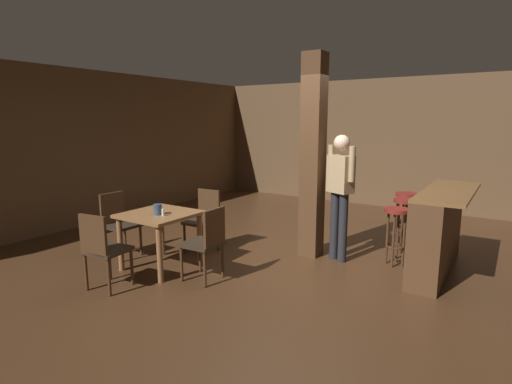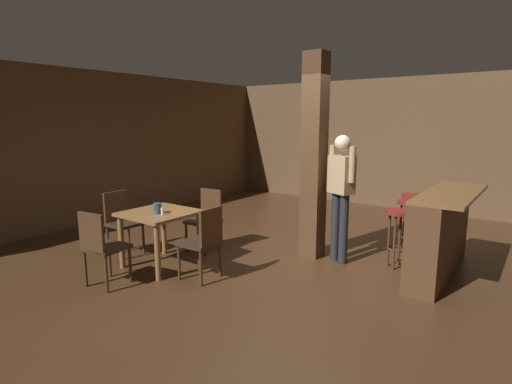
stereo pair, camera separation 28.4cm
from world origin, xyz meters
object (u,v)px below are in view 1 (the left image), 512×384
Objects in this scene: napkin_cup at (158,209)px; bar_stool_mid at (405,213)px; chair_west at (118,221)px; standing_person at (340,189)px; bar_stool_far at (407,205)px; dining_table at (160,223)px; chair_south at (102,247)px; salt_shaker at (163,212)px; chair_east at (207,240)px; bar_counter at (437,230)px; chair_north at (204,217)px; bar_stool_near at (396,223)px.

bar_stool_mid is (2.43, 2.48, -0.22)m from napkin_cup.
chair_west is 3.13m from standing_person.
dining_table is at bearing -127.92° from bar_stool_far.
salt_shaker is at bearing 76.97° from chair_south.
standing_person reaches higher than napkin_cup.
standing_person is at bearing 40.25° from dining_table.
bar_stool_far is (1.58, 3.05, 0.07)m from chair_east.
napkin_cup is at bearing -5.91° from chair_west.
bar_counter is 2.35× the size of bar_stool_far.
bar_counter is (3.87, 1.84, 0.03)m from chair_west.
standing_person is 1.65m from bar_stool_far.
chair_east is at bearing -0.52° from chair_west.
napkin_cup is at bearing -134.45° from bar_stool_mid.
chair_north is 2.68m from bar_stool_near.
napkin_cup is at bearing 84.42° from chair_south.
standing_person reaches higher than dining_table.
chair_north is 0.98m from napkin_cup.
salt_shaker is 0.11× the size of bar_stool_mid.
bar_stool_mid is at bearing 134.43° from bar_counter.
napkin_cup is 0.17× the size of bar_stool_near.
bar_stool_mid is (2.49, 2.39, -0.02)m from dining_table.
bar_stool_near is 1.28m from bar_stool_far.
bar_stool_mid reaches higher than dining_table.
chair_north is 1.00× the size of chair_south.
salt_shaker reaches higher than bar_stool_far.
salt_shaker is at bearing -125.14° from bar_stool_far.
chair_north is 3.16m from bar_counter.
chair_south is at bearing -90.94° from dining_table.
chair_west is 9.95× the size of salt_shaker.
bar_counter reaches higher than chair_east.
bar_counter is at bearing 14.37° from standing_person.
bar_counter is 1.36m from bar_stool_far.
standing_person is at bearing 52.56° from chair_south.
bar_stool_far is (2.21, 3.14, -0.21)m from salt_shaker.
bar_stool_mid is (-0.04, 0.62, 0.01)m from bar_stool_near.
standing_person is at bearing 42.76° from napkin_cup.
chair_north reaches higher than bar_stool_far.
bar_stool_mid is at bearing 93.90° from bar_stool_near.
standing_person is at bearing 44.60° from salt_shaker.
chair_north is 1.15m from chair_east.
bar_stool_near is (2.51, 0.92, 0.07)m from chair_north.
bar_counter is (1.20, 0.31, -0.46)m from standing_person.
salt_shaker is (-0.63, -0.09, 0.27)m from chair_east.
chair_west is 1.16× the size of bar_stool_far.
bar_stool_near is 0.62m from bar_stool_mid.
standing_person is (1.80, 0.69, 0.50)m from chair_north.
chair_south is at bearing -121.44° from bar_stool_far.
salt_shaker is (0.14, -0.94, 0.27)m from chair_north.
bar_stool_far is (3.22, 3.03, 0.07)m from chair_west.
napkin_cup is at bearing -146.79° from bar_counter.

